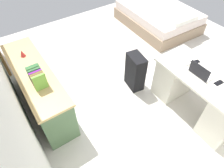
% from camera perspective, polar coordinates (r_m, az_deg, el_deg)
% --- Properties ---
extents(ground_plane, '(5.62, 5.62, 0.00)m').
position_cam_1_polar(ground_plane, '(4.04, 8.49, 3.91)').
color(ground_plane, beige).
extents(desk, '(1.45, 0.68, 0.75)m').
position_cam_1_polar(desk, '(3.32, 23.55, -2.57)').
color(desk, silver).
rests_on(desk, ground_plane).
extents(credenza, '(1.80, 0.48, 0.76)m').
position_cam_1_polar(credenza, '(3.34, -20.19, -1.21)').
color(credenza, '#4C6B47').
rests_on(credenza, ground_plane).
extents(bed, '(1.95, 1.47, 0.58)m').
position_cam_1_polar(bed, '(5.39, 13.09, 18.28)').
color(bed, gray).
rests_on(bed, ground_plane).
extents(suitcase_black, '(0.39, 0.27, 0.67)m').
position_cam_1_polar(suitcase_black, '(3.49, 6.67, 3.51)').
color(suitcase_black, black).
rests_on(suitcase_black, ground_plane).
extents(laptop, '(0.31, 0.23, 0.21)m').
position_cam_1_polar(laptop, '(3.04, 24.15, 2.97)').
color(laptop, silver).
rests_on(laptop, desk).
extents(computer_mouse, '(0.06, 0.10, 0.03)m').
position_cam_1_polar(computer_mouse, '(3.18, 20.94, 5.55)').
color(computer_mouse, white).
rests_on(computer_mouse, desk).
extents(cell_phone_near_laptop, '(0.08, 0.14, 0.01)m').
position_cam_1_polar(cell_phone_near_laptop, '(3.06, 28.35, 0.29)').
color(cell_phone_near_laptop, black).
rests_on(cell_phone_near_laptop, desk).
extents(cell_phone_by_mouse, '(0.10, 0.15, 0.01)m').
position_cam_1_polar(cell_phone_by_mouse, '(3.27, 22.85, 5.90)').
color(cell_phone_by_mouse, black).
rests_on(cell_phone_by_mouse, desk).
extents(book_row, '(0.27, 0.17, 0.24)m').
position_cam_1_polar(book_row, '(2.79, -20.75, 1.87)').
color(book_row, '#6DAB3F').
rests_on(book_row, credenza).
extents(figurine_small, '(0.08, 0.08, 0.11)m').
position_cam_1_polar(figurine_small, '(3.37, -24.40, 8.03)').
color(figurine_small, red).
rests_on(figurine_small, credenza).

